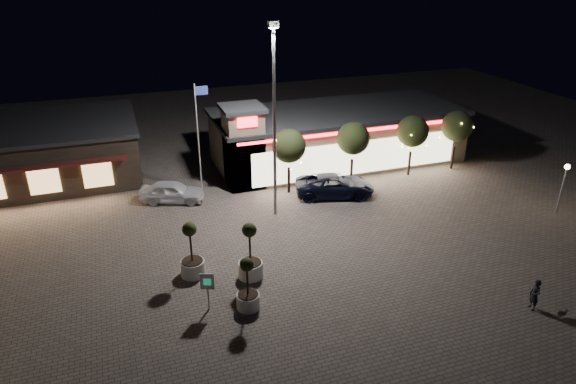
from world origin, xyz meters
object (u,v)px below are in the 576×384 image
object	(u,v)px
pedestrian	(535,295)
planter_left	(192,259)
white_sedan	(172,192)
planter_mid	(248,293)
valet_sign	(207,285)
pickup_truck	(335,185)

from	to	relation	value
pedestrian	planter_left	distance (m)	17.34
white_sedan	planter_mid	world-z (taller)	planter_mid
white_sedan	valet_sign	size ratio (longest dim) A/B	2.16
pedestrian	planter_left	size ratio (longest dim) A/B	0.51
pedestrian	valet_sign	distance (m)	15.84
pickup_truck	pedestrian	size ratio (longest dim) A/B	3.41
pickup_truck	valet_sign	xyz separation A→B (m)	(-11.13, -10.02, 0.65)
planter_left	valet_sign	xyz separation A→B (m)	(0.23, -3.21, 0.44)
pickup_truck	white_sedan	size ratio (longest dim) A/B	1.27
white_sedan	planter_mid	size ratio (longest dim) A/B	1.57
pickup_truck	pedestrian	xyz separation A→B (m)	(3.82, -15.21, 0.04)
pedestrian	planter_left	xyz separation A→B (m)	(-15.18, 8.39, 0.17)
planter_mid	valet_sign	world-z (taller)	planter_mid
pickup_truck	planter_left	bearing A→B (deg)	137.03
pickup_truck	planter_left	size ratio (longest dim) A/B	1.75
white_sedan	pickup_truck	bearing A→B (deg)	-84.35
white_sedan	pedestrian	distance (m)	23.41
pickup_truck	planter_left	xyz separation A→B (m)	(-11.35, -6.81, 0.21)
pedestrian	planter_mid	size ratio (longest dim) A/B	0.58
pickup_truck	pedestrian	world-z (taller)	pedestrian
planter_left	valet_sign	distance (m)	3.24
white_sedan	planter_mid	distance (m)	13.46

